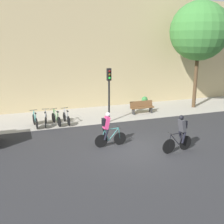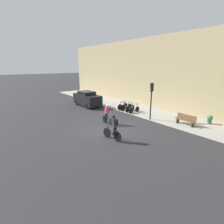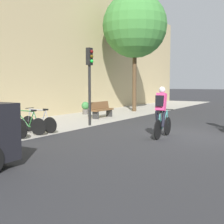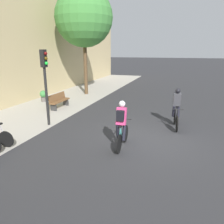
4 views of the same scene
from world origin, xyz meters
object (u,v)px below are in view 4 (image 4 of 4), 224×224
traffic_light_pole (45,74)px  cyclist_pink (122,124)px  cyclist_grey (177,107)px  bench (59,100)px  potted_plant (43,95)px

traffic_light_pole → cyclist_pink: bearing=-110.0°
cyclist_grey → traffic_light_pole: (-1.63, 5.71, 1.46)m
traffic_light_pole → bench: bearing=22.8°
traffic_light_pole → potted_plant: bearing=37.8°
cyclist_grey → potted_plant: (2.44, 8.86, -0.51)m
cyclist_pink → traffic_light_pole: (1.46, 4.00, 1.46)m
cyclist_grey → cyclist_pink: bearing=151.0°
cyclist_grey → bench: size_ratio=1.03×
traffic_light_pole → bench: (2.91, 1.22, -1.93)m
bench → traffic_light_pole: bearing=-157.2°
cyclist_pink → potted_plant: bearing=52.3°
bench → cyclist_pink: bearing=-129.9°
bench → cyclist_grey: bearing=-100.5°
bench → potted_plant: (1.15, 1.93, -0.04)m
cyclist_pink → potted_plant: (5.52, 7.15, -0.51)m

